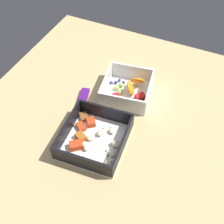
% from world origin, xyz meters
% --- Properties ---
extents(table_surface, '(0.80, 0.80, 0.02)m').
position_xyz_m(table_surface, '(0.00, 0.00, 0.01)').
color(table_surface, tan).
rests_on(table_surface, ground).
extents(pasta_container, '(0.18, 0.17, 0.05)m').
position_xyz_m(pasta_container, '(-0.11, 0.02, 0.04)').
color(pasta_container, white).
rests_on(pasta_container, table_surface).
extents(fruit_bowl, '(0.16, 0.16, 0.06)m').
position_xyz_m(fruit_bowl, '(0.09, 0.01, 0.04)').
color(fruit_bowl, white).
rests_on(fruit_bowl, table_surface).
extents(candy_bar, '(0.07, 0.04, 0.01)m').
position_xyz_m(candy_bar, '(0.02, 0.12, 0.03)').
color(candy_bar, '#51197A').
rests_on(candy_bar, table_surface).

